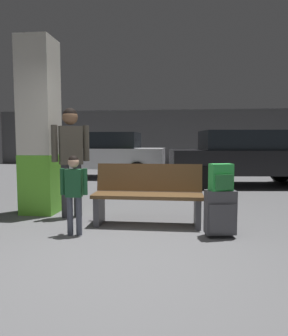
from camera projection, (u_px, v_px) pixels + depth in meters
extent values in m
cube|color=slate|center=(151.00, 197.00, 7.16)|extent=(18.00, 18.00, 0.10)
cube|color=#565658|center=(168.00, 138.00, 15.80)|extent=(18.00, 0.12, 2.80)
cube|color=#66C633|center=(41.00, 184.00, 5.33)|extent=(0.57, 0.57, 1.00)
cube|color=silver|center=(39.00, 97.00, 5.20)|extent=(0.56, 0.56, 1.93)
cube|color=brown|center=(148.00, 196.00, 4.51)|extent=(1.61, 0.46, 0.05)
cube|color=brown|center=(149.00, 178.00, 4.73)|extent=(1.60, 0.14, 0.42)
cube|color=#4C4C51|center=(99.00, 210.00, 4.60)|extent=(0.09, 0.40, 0.41)
cube|color=#4C4C51|center=(197.00, 213.00, 4.45)|extent=(0.09, 0.40, 0.41)
cube|color=#4C4C51|center=(220.00, 212.00, 3.98)|extent=(0.41, 0.26, 0.56)
cube|color=#4C4C51|center=(223.00, 219.00, 3.87)|extent=(0.34, 0.08, 0.36)
cube|color=#A5A5AA|center=(219.00, 190.00, 4.03)|extent=(0.14, 0.05, 0.02)
cylinder|color=black|center=(206.00, 233.00, 4.08)|extent=(0.03, 0.05, 0.04)
cylinder|color=black|center=(230.00, 233.00, 4.10)|extent=(0.03, 0.05, 0.04)
cube|color=green|center=(221.00, 177.00, 3.94)|extent=(0.32, 0.24, 0.34)
cube|color=#2B773A|center=(224.00, 182.00, 3.85)|extent=(0.23, 0.10, 0.19)
cylinder|color=black|center=(221.00, 165.00, 3.92)|extent=(0.06, 0.04, 0.02)
cylinder|color=#4C5160|center=(79.00, 216.00, 4.05)|extent=(0.08, 0.08, 0.51)
cylinder|color=#4C5160|center=(70.00, 216.00, 4.06)|extent=(0.08, 0.08, 0.51)
cube|color=#1E5933|center=(74.00, 183.00, 4.02)|extent=(0.22, 0.14, 0.36)
cylinder|color=#1E5933|center=(85.00, 182.00, 4.01)|extent=(0.06, 0.06, 0.34)
cylinder|color=#1E5933|center=(62.00, 182.00, 4.02)|extent=(0.06, 0.06, 0.34)
sphere|color=tan|center=(73.00, 162.00, 3.99)|extent=(0.14, 0.14, 0.14)
sphere|color=black|center=(73.00, 161.00, 3.99)|extent=(0.13, 0.13, 0.13)
cylinder|color=red|center=(70.00, 181.00, 4.12)|extent=(0.06, 0.06, 0.10)
cylinder|color=red|center=(70.00, 175.00, 4.11)|extent=(0.01, 0.01, 0.06)
cylinder|color=#38383D|center=(78.00, 190.00, 5.05)|extent=(0.13, 0.13, 0.86)
cylinder|color=#38383D|center=(65.00, 191.00, 4.98)|extent=(0.13, 0.13, 0.86)
cube|color=#4C473D|center=(71.00, 145.00, 4.95)|extent=(0.41, 0.35, 0.61)
cylinder|color=#4C473D|center=(86.00, 143.00, 5.05)|extent=(0.10, 0.10, 0.58)
cylinder|color=#4C473D|center=(54.00, 143.00, 4.85)|extent=(0.10, 0.10, 0.58)
sphere|color=brown|center=(70.00, 117.00, 4.91)|extent=(0.24, 0.24, 0.24)
sphere|color=black|center=(70.00, 115.00, 4.91)|extent=(0.22, 0.22, 0.22)
cube|color=black|center=(246.00, 161.00, 8.53)|extent=(4.26, 2.14, 0.64)
cube|color=black|center=(241.00, 140.00, 8.48)|extent=(2.26, 1.76, 0.52)
cylinder|color=black|center=(280.00, 172.00, 9.34)|extent=(0.62, 0.26, 0.60)
cylinder|color=black|center=(194.00, 172.00, 9.37)|extent=(0.62, 0.26, 0.60)
cylinder|color=black|center=(204.00, 178.00, 7.77)|extent=(0.62, 0.26, 0.60)
cube|color=silver|center=(103.00, 158.00, 10.44)|extent=(4.12, 1.75, 0.64)
cube|color=black|center=(107.00, 140.00, 10.37)|extent=(2.12, 1.56, 0.52)
cylinder|color=black|center=(57.00, 170.00, 9.85)|extent=(0.60, 0.21, 0.60)
cylinder|color=black|center=(74.00, 166.00, 11.43)|extent=(0.60, 0.21, 0.60)
cylinder|color=black|center=(137.00, 171.00, 9.52)|extent=(0.60, 0.21, 0.60)
cylinder|color=black|center=(144.00, 167.00, 11.10)|extent=(0.60, 0.21, 0.60)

